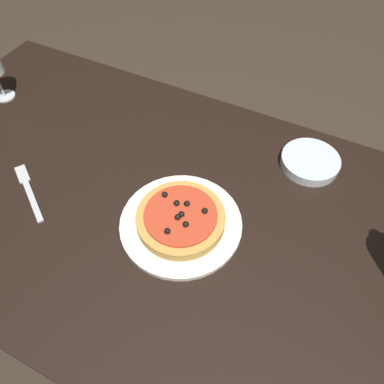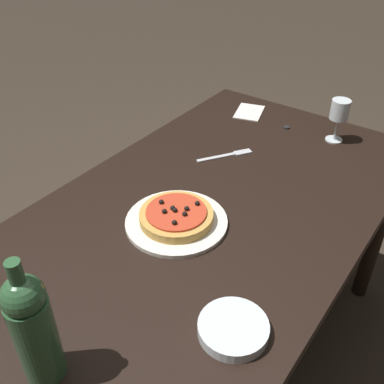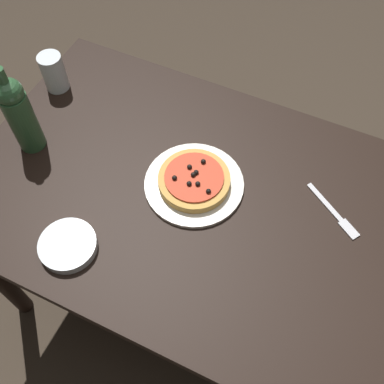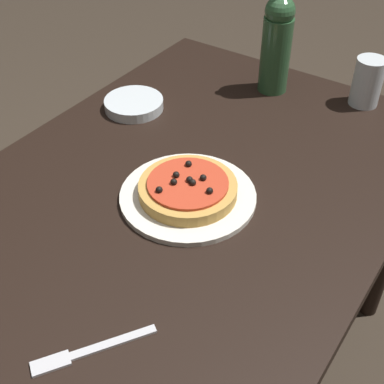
{
  "view_description": "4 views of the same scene",
  "coord_description": "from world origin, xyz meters",
  "px_view_note": "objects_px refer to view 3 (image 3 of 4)",
  "views": [
    {
      "loc": [
        -0.34,
        0.44,
        1.47
      ],
      "look_at": [
        -0.12,
        -0.02,
        0.81
      ],
      "focal_mm": 35.0,
      "sensor_mm": 36.0,
      "label": 1
    },
    {
      "loc": [
        -0.85,
        -0.56,
        1.53
      ],
      "look_at": [
        -0.07,
        0.0,
        0.84
      ],
      "focal_mm": 42.0,
      "sensor_mm": 36.0,
      "label": 2
    },
    {
      "loc": [
        0.17,
        -0.6,
        1.8
      ],
      "look_at": [
        -0.09,
        -0.02,
        0.79
      ],
      "focal_mm": 42.0,
      "sensor_mm": 36.0,
      "label": 3
    },
    {
      "loc": [
        0.57,
        0.5,
        1.46
      ],
      "look_at": [
        -0.1,
        0.05,
        0.77
      ],
      "focal_mm": 50.0,
      "sensor_mm": 36.0,
      "label": 4
    }
  ],
  "objects_px": {
    "pizza": "(194,180)",
    "fork": "(335,214)",
    "dinner_plate": "(194,184)",
    "wine_bottle": "(19,113)",
    "side_bowl": "(68,245)",
    "dining_table": "(225,223)",
    "water_cup": "(54,72)"
  },
  "relations": [
    {
      "from": "pizza",
      "to": "fork",
      "type": "height_order",
      "value": "pizza"
    },
    {
      "from": "dinner_plate",
      "to": "pizza",
      "type": "bearing_deg",
      "value": -63.35
    },
    {
      "from": "pizza",
      "to": "wine_bottle",
      "type": "height_order",
      "value": "wine_bottle"
    },
    {
      "from": "side_bowl",
      "to": "fork",
      "type": "height_order",
      "value": "side_bowl"
    },
    {
      "from": "wine_bottle",
      "to": "side_bowl",
      "type": "relative_size",
      "value": 1.96
    },
    {
      "from": "dining_table",
      "to": "fork",
      "type": "bearing_deg",
      "value": 21.17
    },
    {
      "from": "wine_bottle",
      "to": "side_bowl",
      "type": "bearing_deg",
      "value": -40.36
    },
    {
      "from": "water_cup",
      "to": "side_bowl",
      "type": "bearing_deg",
      "value": -53.31
    },
    {
      "from": "side_bowl",
      "to": "dinner_plate",
      "type": "bearing_deg",
      "value": 55.85
    },
    {
      "from": "dinner_plate",
      "to": "fork",
      "type": "height_order",
      "value": "dinner_plate"
    },
    {
      "from": "water_cup",
      "to": "dining_table",
      "type": "bearing_deg",
      "value": -15.66
    },
    {
      "from": "dining_table",
      "to": "fork",
      "type": "distance_m",
      "value": 0.31
    },
    {
      "from": "fork",
      "to": "dining_table",
      "type": "bearing_deg",
      "value": -125.27
    },
    {
      "from": "wine_bottle",
      "to": "fork",
      "type": "distance_m",
      "value": 0.91
    },
    {
      "from": "wine_bottle",
      "to": "water_cup",
      "type": "relative_size",
      "value": 2.37
    },
    {
      "from": "pizza",
      "to": "side_bowl",
      "type": "height_order",
      "value": "pizza"
    },
    {
      "from": "water_cup",
      "to": "pizza",
      "type": "bearing_deg",
      "value": -15.85
    },
    {
      "from": "dinner_plate",
      "to": "pizza",
      "type": "xyz_separation_m",
      "value": [
        0.0,
        -0.0,
        0.02
      ]
    },
    {
      "from": "dining_table",
      "to": "water_cup",
      "type": "distance_m",
      "value": 0.72
    },
    {
      "from": "pizza",
      "to": "side_bowl",
      "type": "relative_size",
      "value": 1.34
    },
    {
      "from": "dinner_plate",
      "to": "side_bowl",
      "type": "relative_size",
      "value": 1.87
    },
    {
      "from": "dinner_plate",
      "to": "pizza",
      "type": "distance_m",
      "value": 0.02
    },
    {
      "from": "pizza",
      "to": "wine_bottle",
      "type": "bearing_deg",
      "value": -172.12
    },
    {
      "from": "dinner_plate",
      "to": "side_bowl",
      "type": "bearing_deg",
      "value": -124.15
    },
    {
      "from": "pizza",
      "to": "wine_bottle",
      "type": "xyz_separation_m",
      "value": [
        -0.5,
        -0.07,
        0.11
      ]
    },
    {
      "from": "water_cup",
      "to": "fork",
      "type": "height_order",
      "value": "water_cup"
    },
    {
      "from": "dining_table",
      "to": "pizza",
      "type": "xyz_separation_m",
      "value": [
        -0.11,
        0.03,
        0.11
      ]
    },
    {
      "from": "wine_bottle",
      "to": "pizza",
      "type": "bearing_deg",
      "value": 7.88
    },
    {
      "from": "side_bowl",
      "to": "dining_table",
      "type": "bearing_deg",
      "value": 41.16
    },
    {
      "from": "wine_bottle",
      "to": "fork",
      "type": "xyz_separation_m",
      "value": [
        0.89,
        0.15,
        -0.13
      ]
    },
    {
      "from": "fork",
      "to": "water_cup",
      "type": "bearing_deg",
      "value": -151.48
    },
    {
      "from": "pizza",
      "to": "wine_bottle",
      "type": "relative_size",
      "value": 0.69
    }
  ]
}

